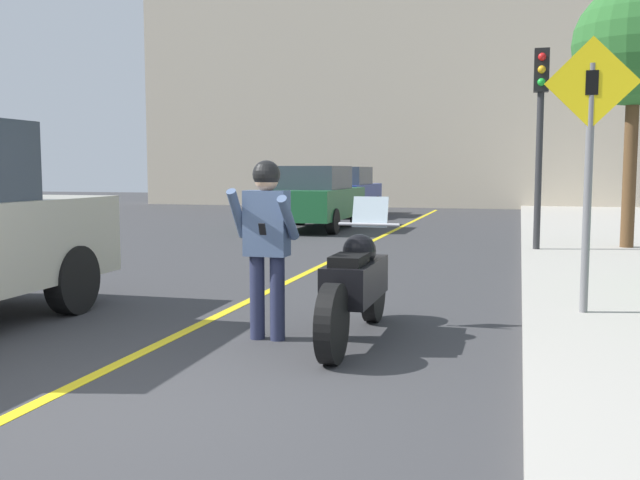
% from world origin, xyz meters
% --- Properties ---
extents(ground_plane, '(80.00, 80.00, 0.00)m').
position_xyz_m(ground_plane, '(0.00, 0.00, 0.00)').
color(ground_plane, '#38383A').
extents(road_center_line, '(0.12, 36.00, 0.01)m').
position_xyz_m(road_center_line, '(-0.60, 6.00, 0.00)').
color(road_center_line, yellow).
rests_on(road_center_line, ground).
extents(building_backdrop, '(28.00, 1.20, 9.19)m').
position_xyz_m(building_backdrop, '(0.00, 26.00, 4.59)').
color(building_backdrop, beige).
rests_on(building_backdrop, ground).
extents(motorcycle, '(0.62, 2.38, 1.32)m').
position_xyz_m(motorcycle, '(1.09, 2.28, 0.52)').
color(motorcycle, black).
rests_on(motorcycle, ground).
extents(person_biker, '(0.59, 0.46, 1.68)m').
position_xyz_m(person_biker, '(0.29, 2.06, 1.02)').
color(person_biker, '#282D4C').
rests_on(person_biker, ground).
extents(crossing_sign, '(0.91, 0.08, 2.75)m').
position_xyz_m(crossing_sign, '(3.20, 3.48, 1.80)').
color(crossing_sign, slate).
rests_on(crossing_sign, sidewalk_curb).
extents(traffic_light, '(0.26, 0.30, 3.59)m').
position_xyz_m(traffic_light, '(2.86, 9.38, 2.64)').
color(traffic_light, '#2D2D30').
rests_on(traffic_light, sidewalk_curb).
extents(street_tree, '(2.22, 2.22, 4.83)m').
position_xyz_m(street_tree, '(4.49, 10.17, 3.83)').
color(street_tree, brown).
rests_on(street_tree, sidewalk_curb).
extents(parked_car_green, '(1.88, 4.20, 1.68)m').
position_xyz_m(parked_car_green, '(-2.70, 14.02, 0.86)').
color(parked_car_green, black).
rests_on(parked_car_green, ground).
extents(parked_car_blue, '(1.88, 4.20, 1.68)m').
position_xyz_m(parked_car_blue, '(-3.29, 19.76, 0.86)').
color(parked_car_blue, black).
rests_on(parked_car_blue, ground).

